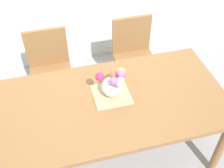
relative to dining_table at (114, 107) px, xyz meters
name	(u,v)px	position (x,y,z in m)	size (l,w,h in m)	color
ground_plane	(113,153)	(0.00, 0.00, -0.66)	(12.00, 12.00, 0.00)	#939399
dining_table	(114,107)	(0.00, 0.00, 0.00)	(1.83, 0.96, 0.74)	olive
chair_left	(50,67)	(-0.45, 0.82, -0.15)	(0.42, 0.42, 0.90)	olive
chair_right	(134,53)	(0.45, 0.82, -0.15)	(0.42, 0.42, 0.90)	olive
placemat	(112,94)	(0.00, 0.07, 0.09)	(0.30, 0.30, 0.01)	tan
flower_vase	(113,83)	(0.01, 0.06, 0.21)	(0.24, 0.20, 0.27)	silver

